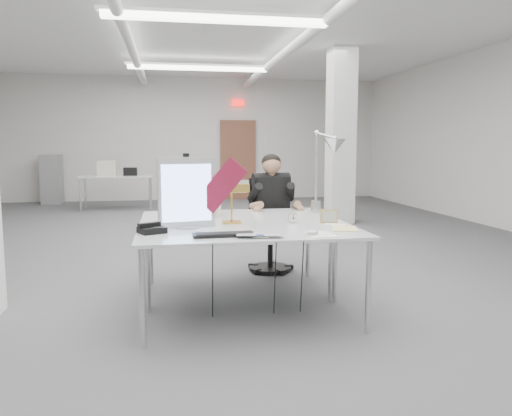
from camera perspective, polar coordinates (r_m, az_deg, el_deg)
The scene contains 23 objects.
room_shell at distance 6.54m, azimuth -4.06°, elevation 9.44°, with size 10.04×14.04×3.24m.
desk_main at distance 3.98m, azimuth -0.56°, elevation -2.80°, with size 1.80×0.90×0.03m, color silver.
desk_second at distance 4.86m, azimuth -2.28°, elevation -1.00°, with size 1.80×0.90×0.03m, color silver.
bg_desk_a at distance 9.43m, azimuth -4.81°, elevation 2.94°, with size 1.60×0.80×0.03m, color silver.
bg_desk_b at distance 11.65m, azimuth -15.66°, elevation 3.50°, with size 1.60×0.80×0.03m, color silver.
filing_cabinet at distance 13.36m, azimuth -22.30°, elevation 3.05°, with size 0.45×0.55×1.20m, color gray.
office_chair at distance 5.67m, azimuth 1.65°, elevation -2.12°, with size 0.51×0.51×1.04m, color black, non-canonical shape.
seated_person at distance 5.58m, azimuth 1.77°, elevation 1.68°, with size 0.53×0.67×1.00m, color black, non-canonical shape.
monitor at distance 4.13m, azimuth -7.93°, elevation 1.74°, with size 0.47×0.05×0.58m, color silver.
pennant at distance 4.11m, azimuth -3.94°, elevation 2.59°, with size 0.46×0.01×0.19m, color maroon.
keyboard at distance 3.75m, azimuth -3.67°, elevation -3.06°, with size 0.46×0.15×0.02m, color black.
laptop at distance 3.65m, azimuth 0.48°, elevation -3.31°, with size 0.35×0.22×0.03m, color #B1B1B6.
mouse at distance 3.82m, azimuth 6.45°, elevation -2.79°, with size 0.10×0.06×0.04m, color #B9B8BE.
bankers_lamp at distance 4.35m, azimuth -2.81°, elevation 0.57°, with size 0.31×0.13×0.36m, color gold, non-canonical shape.
desk_phone at distance 3.96m, azimuth -11.81°, elevation -2.48°, with size 0.19×0.17×0.05m, color black.
picture_frame_left at distance 4.30m, azimuth -9.65°, elevation -1.33°, with size 0.12×0.01×0.10m, color tan.
picture_frame_right at distance 4.41m, azimuth 8.34°, elevation -0.94°, with size 0.16×0.01×0.12m, color #AB8A4A.
desk_clock at distance 4.38m, azimuth 4.23°, elevation -1.08°, with size 0.09×0.09×0.03m, color #ACADB1.
paper_stack_a at distance 3.84m, azimuth 7.42°, elevation -3.01°, with size 0.19×0.27×0.01m, color silver.
paper_stack_b at distance 4.12m, azimuth 10.12°, elevation -2.34°, with size 0.19×0.27×0.01m, color #D4D07F.
paper_stack_c at distance 4.33m, azimuth 8.98°, elevation -1.88°, with size 0.19×0.13×0.01m, color white.
beige_monitor at distance 4.88m, azimuth -6.33°, elevation 1.26°, with size 0.38×0.36×0.36m, color beige.
architect_lamp at distance 4.81m, azimuth 7.77°, elevation 4.77°, with size 0.26×0.75×0.96m, color silver, non-canonical shape.
Camera 1 is at (-0.64, -6.37, 1.43)m, focal length 35.00 mm.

